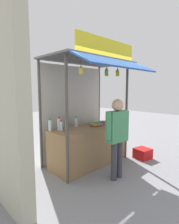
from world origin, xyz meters
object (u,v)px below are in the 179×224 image
water_bottle_right (66,123)px  banana_bunch_inner_right (117,73)px  banana_bunch_rightmost (107,73)px  plastic_crate (143,153)px  water_bottle_back_right (61,126)px  water_bottle_mid_left (59,124)px  magazine_stack_center (96,124)px  banana_bunch_inner_left (81,71)px  vendor_person (117,132)px  water_bottle_front_right (50,125)px  magazine_stack_back_left (105,123)px  water_bottle_front_left (76,122)px

water_bottle_right → banana_bunch_inner_right: (0.92, -0.68, 1.11)m
banana_bunch_rightmost → plastic_crate: (1.17, -0.25, -1.98)m
banana_bunch_inner_right → banana_bunch_rightmost: bearing=179.9°
water_bottle_back_right → plastic_crate: (1.90, -0.87, -0.87)m
water_bottle_mid_left → magazine_stack_center: water_bottle_mid_left is taller
magazine_stack_center → plastic_crate: magazine_stack_center is taller
water_bottle_back_right → banana_bunch_rightmost: bearing=-39.8°
magazine_stack_center → banana_bunch_inner_left: size_ratio=1.01×
vendor_person → water_bottle_front_right: bearing=127.7°
magazine_stack_back_left → banana_bunch_rightmost: size_ratio=1.02×
plastic_crate → magazine_stack_back_left: bearing=131.3°
water_bottle_right → magazine_stack_back_left: 1.10m
water_bottle_front_right → water_bottle_mid_left: water_bottle_mid_left is taller
water_bottle_right → banana_bunch_inner_right: 1.59m
banana_bunch_inner_left → vendor_person: 1.34m
plastic_crate → banana_bunch_inner_right: bearing=162.2°
water_bottle_front_left → magazine_stack_back_left: bearing=-19.6°
water_bottle_right → magazine_stack_back_left: water_bottle_right is taller
water_bottle_front_right → banana_bunch_inner_left: 1.34m
plastic_crate → magazine_stack_center: bearing=145.0°
banana_bunch_inner_left → plastic_crate: bearing=-7.7°
water_bottle_front_right → banana_bunch_inner_left: banana_bunch_inner_left is taller
water_bottle_right → vendor_person: (0.38, -1.10, -0.06)m
water_bottle_back_right → water_bottle_mid_left: size_ratio=0.79×
water_bottle_mid_left → magazine_stack_back_left: water_bottle_mid_left is taller
water_bottle_front_right → water_bottle_front_left: water_bottle_front_right is taller
banana_bunch_inner_left → water_bottle_back_right: bearing=92.0°
magazine_stack_back_left → plastic_crate: (0.64, -0.73, -0.79)m
water_bottle_right → plastic_crate: bearing=-28.5°
water_bottle_front_left → banana_bunch_inner_right: (0.59, -0.74, 1.12)m
banana_bunch_rightmost → vendor_person: 1.24m
magazine_stack_back_left → banana_bunch_inner_left: size_ratio=1.01×
water_bottle_front_right → banana_bunch_rightmost: 1.62m
water_bottle_front_left → plastic_crate: 1.91m
water_bottle_mid_left → vendor_person: vendor_person is taller
water_bottle_back_right → banana_bunch_inner_right: bearing=-28.9°
magazine_stack_back_left → plastic_crate: bearing=-48.7°
water_bottle_front_left → water_bottle_right: bearing=-170.0°
water_bottle_front_right → water_bottle_mid_left: size_ratio=0.92×
water_bottle_front_left → banana_bunch_inner_left: bearing=-124.1°
water_bottle_front_right → banana_bunch_inner_left: (0.20, -0.76, 1.08)m
magazine_stack_center → plastic_crate: (1.00, -0.70, -0.80)m
water_bottle_front_right → banana_bunch_inner_right: banana_bunch_inner_right is taller
banana_bunch_rightmost → plastic_crate: bearing=-12.3°
magazine_stack_back_left → banana_bunch_inner_left: 1.77m
water_bottle_front_right → banana_bunch_inner_left: size_ratio=1.02×
water_bottle_back_right → magazine_stack_center: (0.90, -0.17, -0.07)m
water_bottle_back_right → water_bottle_mid_left: bearing=83.0°
plastic_crate → water_bottle_mid_left: bearing=153.0°
water_bottle_back_right → banana_bunch_inner_right: size_ratio=0.93×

